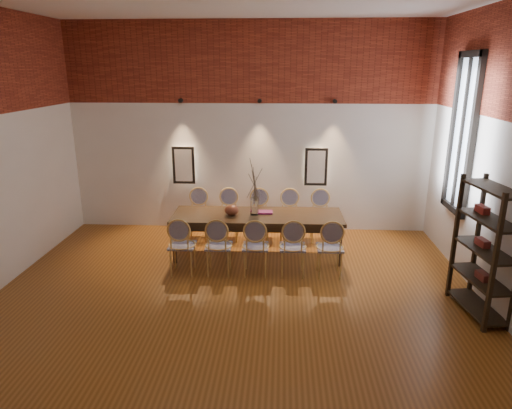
# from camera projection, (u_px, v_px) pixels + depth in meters

# --- Properties ---
(floor) EXTENTS (7.00, 7.00, 0.02)m
(floor) POSITION_uv_depth(u_px,v_px,m) (231.00, 317.00, 6.03)
(floor) COLOR brown
(floor) RESTS_ON ground
(wall_back) EXTENTS (7.00, 0.10, 4.00)m
(wall_back) POSITION_uv_depth(u_px,v_px,m) (250.00, 129.00, 8.83)
(wall_back) COLOR silver
(wall_back) RESTS_ON ground
(wall_front) EXTENTS (7.00, 0.10, 4.00)m
(wall_front) POSITION_uv_depth(u_px,v_px,m) (137.00, 338.00, 2.05)
(wall_front) COLOR silver
(wall_front) RESTS_ON ground
(brick_band_back) EXTENTS (7.00, 0.02, 1.50)m
(brick_band_back) POSITION_uv_depth(u_px,v_px,m) (249.00, 62.00, 8.40)
(brick_band_back) COLOR maroon
(brick_band_back) RESTS_ON ground
(brick_band_front) EXTENTS (7.00, 0.02, 1.50)m
(brick_band_front) POSITION_uv_depth(u_px,v_px,m) (118.00, 46.00, 1.76)
(brick_band_front) COLOR maroon
(brick_band_front) RESTS_ON ground
(niche_left) EXTENTS (0.36, 0.06, 0.66)m
(niche_left) POSITION_uv_depth(u_px,v_px,m) (184.00, 165.00, 9.01)
(niche_left) COLOR #FFEAC6
(niche_left) RESTS_ON wall_back
(niche_right) EXTENTS (0.36, 0.06, 0.66)m
(niche_right) POSITION_uv_depth(u_px,v_px,m) (316.00, 167.00, 8.87)
(niche_right) COLOR #FFEAC6
(niche_right) RESTS_ON wall_back
(spot_fixture_left) EXTENTS (0.08, 0.10, 0.08)m
(spot_fixture_left) POSITION_uv_depth(u_px,v_px,m) (181.00, 101.00, 8.62)
(spot_fixture_left) COLOR black
(spot_fixture_left) RESTS_ON wall_back
(spot_fixture_mid) EXTENTS (0.08, 0.10, 0.08)m
(spot_fixture_mid) POSITION_uv_depth(u_px,v_px,m) (260.00, 101.00, 8.54)
(spot_fixture_mid) COLOR black
(spot_fixture_mid) RESTS_ON wall_back
(spot_fixture_right) EXTENTS (0.08, 0.10, 0.08)m
(spot_fixture_right) POSITION_uv_depth(u_px,v_px,m) (335.00, 101.00, 8.46)
(spot_fixture_right) COLOR black
(spot_fixture_right) RESTS_ON wall_back
(window_glass) EXTENTS (0.02, 0.78, 2.38)m
(window_glass) POSITION_uv_depth(u_px,v_px,m) (463.00, 135.00, 7.12)
(window_glass) COLOR silver
(window_glass) RESTS_ON wall_right
(window_frame) EXTENTS (0.08, 0.90, 2.50)m
(window_frame) POSITION_uv_depth(u_px,v_px,m) (462.00, 135.00, 7.12)
(window_frame) COLOR black
(window_frame) RESTS_ON wall_right
(window_mullion) EXTENTS (0.06, 0.06, 2.40)m
(window_mullion) POSITION_uv_depth(u_px,v_px,m) (462.00, 135.00, 7.12)
(window_mullion) COLOR black
(window_mullion) RESTS_ON wall_right
(dining_table) EXTENTS (2.91, 0.98, 0.75)m
(dining_table) POSITION_uv_depth(u_px,v_px,m) (257.00, 235.00, 7.88)
(dining_table) COLOR #382514
(dining_table) RESTS_ON floor
(chair_near_a) EXTENTS (0.45, 0.45, 0.94)m
(chair_near_a) POSITION_uv_depth(u_px,v_px,m) (182.00, 245.00, 7.19)
(chair_near_a) COLOR tan
(chair_near_a) RESTS_ON floor
(chair_near_b) EXTENTS (0.45, 0.45, 0.94)m
(chair_near_b) POSITION_uv_depth(u_px,v_px,m) (219.00, 246.00, 7.16)
(chair_near_b) COLOR tan
(chair_near_b) RESTS_ON floor
(chair_near_c) EXTENTS (0.45, 0.45, 0.94)m
(chair_near_c) POSITION_uv_depth(u_px,v_px,m) (256.00, 246.00, 7.14)
(chair_near_c) COLOR tan
(chair_near_c) RESTS_ON floor
(chair_near_d) EXTENTS (0.45, 0.45, 0.94)m
(chair_near_d) POSITION_uv_depth(u_px,v_px,m) (293.00, 247.00, 7.12)
(chair_near_d) COLOR tan
(chair_near_d) RESTS_ON floor
(chair_near_e) EXTENTS (0.45, 0.45, 0.94)m
(chair_near_e) POSITION_uv_depth(u_px,v_px,m) (330.00, 247.00, 7.10)
(chair_near_e) COLOR tan
(chair_near_e) RESTS_ON floor
(chair_far_a) EXTENTS (0.45, 0.45, 0.94)m
(chair_far_a) POSITION_uv_depth(u_px,v_px,m) (198.00, 216.00, 8.61)
(chair_far_a) COLOR tan
(chair_far_a) RESTS_ON floor
(chair_far_b) EXTENTS (0.45, 0.45, 0.94)m
(chair_far_b) POSITION_uv_depth(u_px,v_px,m) (228.00, 216.00, 8.59)
(chair_far_b) COLOR tan
(chair_far_b) RESTS_ON floor
(chair_far_c) EXTENTS (0.45, 0.45, 0.94)m
(chair_far_c) POSITION_uv_depth(u_px,v_px,m) (259.00, 216.00, 8.57)
(chair_far_c) COLOR tan
(chair_far_c) RESTS_ON floor
(chair_far_d) EXTENTS (0.45, 0.45, 0.94)m
(chair_far_d) POSITION_uv_depth(u_px,v_px,m) (290.00, 217.00, 8.54)
(chair_far_d) COLOR tan
(chair_far_d) RESTS_ON floor
(chair_far_e) EXTENTS (0.45, 0.45, 0.94)m
(chair_far_e) POSITION_uv_depth(u_px,v_px,m) (321.00, 217.00, 8.52)
(chair_far_e) COLOR tan
(chair_far_e) RESTS_ON floor
(vase) EXTENTS (0.14, 0.14, 0.30)m
(vase) POSITION_uv_depth(u_px,v_px,m) (254.00, 206.00, 7.73)
(vase) COLOR silver
(vase) RESTS_ON dining_table
(dried_branches) EXTENTS (0.50, 0.50, 0.70)m
(dried_branches) POSITION_uv_depth(u_px,v_px,m) (254.00, 180.00, 7.60)
(dried_branches) COLOR #493E2F
(dried_branches) RESTS_ON vase
(bowl) EXTENTS (0.24, 0.24, 0.18)m
(bowl) POSITION_uv_depth(u_px,v_px,m) (232.00, 210.00, 7.72)
(bowl) COLOR #622B19
(bowl) RESTS_ON dining_table
(book) EXTENTS (0.26, 0.18, 0.03)m
(book) POSITION_uv_depth(u_px,v_px,m) (265.00, 212.00, 7.85)
(book) COLOR #842360
(book) RESTS_ON dining_table
(shelving_rack) EXTENTS (0.51, 1.04, 1.80)m
(shelving_rack) POSITION_uv_depth(u_px,v_px,m) (485.00, 250.00, 5.89)
(shelving_rack) COLOR black
(shelving_rack) RESTS_ON floor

